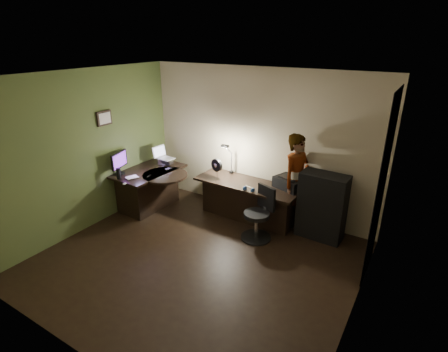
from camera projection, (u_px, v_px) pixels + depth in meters
The scene contains 27 objects.
floor at pixel (196, 261), 5.30m from camera, with size 4.50×4.00×0.01m, color black.
ceiling at pixel (190, 77), 4.28m from camera, with size 4.50×4.00×0.01m, color silver.
wall_back at pixel (258, 143), 6.37m from camera, with size 4.50×0.01×2.70m, color #BDAD8A.
wall_front at pixel (64, 250), 3.21m from camera, with size 4.50×0.01×2.70m, color #BDAD8A.
wall_left at pixel (85, 152), 5.89m from camera, with size 0.01×4.00×2.70m, color #BDAD8A.
wall_right at pixel (365, 221), 3.70m from camera, with size 0.01×4.00×2.70m, color #BDAD8A.
green_wall_overlay at pixel (86, 152), 5.88m from camera, with size 0.00×4.00×2.70m, color #4F612E.
arched_doorway at pixel (381, 188), 4.63m from camera, with size 0.01×0.90×2.60m, color black.
french_door at pixel (347, 272), 3.38m from camera, with size 0.02×0.92×2.10m, color white.
framed_picture at pixel (104, 118), 6.04m from camera, with size 0.04×0.30×0.25m, color black.
desk_left at pixel (150, 189), 6.84m from camera, with size 0.83×1.35×0.78m, color black.
desk_right at pixel (247, 201), 6.39m from camera, with size 1.93×0.68×0.72m, color black.
cabinet at pixel (322, 206), 5.74m from camera, with size 0.76×0.38×1.13m, color black.
laptop_stand at pixel (166, 161), 6.97m from camera, with size 0.24×0.20×0.10m, color silver.
laptop at pixel (165, 153), 6.91m from camera, with size 0.34×0.32×0.24m, color silver.
monitor at pixel (119, 166), 6.42m from camera, with size 0.09×0.46×0.31m, color black.
mouse at pixel (124, 184), 6.00m from camera, with size 0.05×0.08×0.03m, color silver.
phone at pixel (169, 169), 6.71m from camera, with size 0.07×0.14×0.01m, color black.
pen at pixel (149, 176), 6.35m from camera, with size 0.01×0.14×0.01m, color black.
speaker at pixel (119, 173), 6.21m from camera, with size 0.08×0.08×0.20m, color black.
notepad at pixel (132, 177), 6.30m from camera, with size 0.15×0.21×0.01m, color silver.
desk_fan at pixel (217, 168), 6.45m from camera, with size 0.24×0.13×0.38m, color black.
headphones at pixel (249, 189), 5.94m from camera, with size 0.19×0.08×0.09m, color #284D90.
printer at pixel (290, 183), 6.02m from camera, with size 0.50×0.39×0.22m, color black.
desk_lamp at pixel (232, 157), 6.57m from camera, with size 0.16×0.31×0.68m, color black.
office_chair at pixel (257, 214), 5.72m from camera, with size 0.51×0.51×0.91m, color black.
person at pixel (296, 182), 5.97m from camera, with size 0.60×0.40×1.69m, color #D8A88C.
Camera 1 is at (2.68, -3.55, 3.18)m, focal length 28.00 mm.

